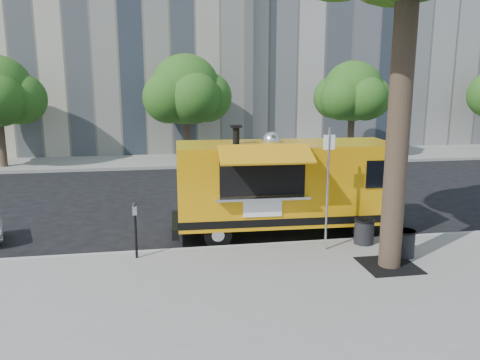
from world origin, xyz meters
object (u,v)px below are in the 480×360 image
(far_tree_b, at_px, (186,90))
(sign_post, at_px, (328,182))
(food_truck, at_px, (284,185))
(parking_meter, at_px, (135,224))
(trash_bin_right, at_px, (404,242))
(far_tree_c, at_px, (353,91))
(trash_bin_left, at_px, (364,231))

(far_tree_b, height_order, sign_post, far_tree_b)
(sign_post, relative_size, food_truck, 0.48)
(parking_meter, height_order, trash_bin_right, parking_meter)
(far_tree_c, relative_size, parking_meter, 3.90)
(far_tree_b, distance_m, far_tree_c, 9.01)
(far_tree_b, xyz_separation_m, trash_bin_left, (3.66, -14.00, -3.34))
(far_tree_b, bearing_deg, sign_post, -79.85)
(far_tree_b, relative_size, food_truck, 0.88)
(far_tree_b, relative_size, sign_post, 1.83)
(food_truck, bearing_deg, trash_bin_left, -38.70)
(far_tree_b, distance_m, sign_post, 14.61)
(far_tree_c, relative_size, food_truck, 0.83)
(far_tree_b, bearing_deg, trash_bin_left, -75.33)
(far_tree_b, xyz_separation_m, trash_bin_right, (4.21, -15.00, -3.35))
(food_truck, distance_m, trash_bin_right, 3.48)
(far_tree_b, xyz_separation_m, parking_meter, (-2.00, -14.05, -2.85))
(parking_meter, bearing_deg, trash_bin_right, -8.65)
(far_tree_b, relative_size, trash_bin_left, 8.57)
(far_tree_c, relative_size, trash_bin_right, 8.22)
(sign_post, bearing_deg, far_tree_c, 65.19)
(far_tree_c, distance_m, food_truck, 14.30)
(trash_bin_left, bearing_deg, far_tree_c, 68.72)
(far_tree_c, height_order, food_truck, far_tree_c)
(food_truck, height_order, trash_bin_left, food_truck)
(sign_post, relative_size, trash_bin_right, 4.73)
(sign_post, relative_size, trash_bin_left, 4.67)
(sign_post, xyz_separation_m, trash_bin_left, (1.11, 0.25, -1.36))
(far_tree_c, distance_m, trash_bin_left, 15.05)
(far_tree_b, height_order, trash_bin_right, far_tree_b)
(parking_meter, distance_m, trash_bin_left, 5.69)
(food_truck, relative_size, trash_bin_right, 9.90)
(trash_bin_right, bearing_deg, far_tree_c, 71.96)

